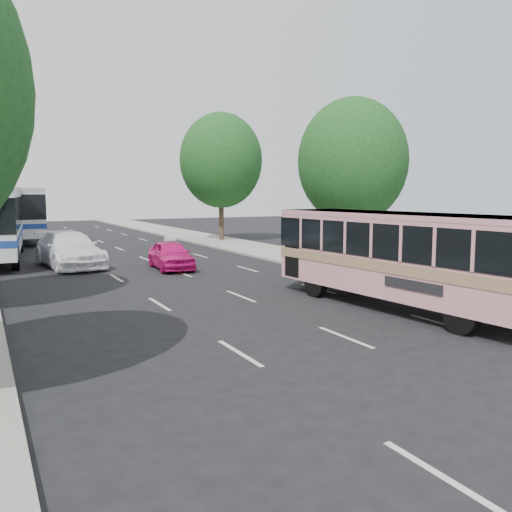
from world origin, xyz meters
TOP-DOWN VIEW (x-y plane):
  - ground at (0.00, 0.00)m, footprint 120.00×120.00m
  - sidewalk_right at (8.50, 20.00)m, footprint 4.00×90.00m
  - tree_right_near at (8.78, 7.94)m, footprint 5.10×5.10m
  - tree_right_far at (9.08, 23.94)m, footprint 6.00×6.00m
  - pink_bus at (4.50, 0.09)m, footprint 3.12×9.42m
  - pink_taxi at (1.00, 11.58)m, footprint 1.89×4.06m
  - white_pickup at (-3.11, 14.50)m, footprint 3.01×6.01m
  - tour_coach_rear at (-4.50, 31.37)m, footprint 3.06×13.06m
  - taxi_roof_sign at (1.00, 11.58)m, footprint 0.56×0.22m

SIDE VIEW (x-z plane):
  - ground at x=0.00m, z-range 0.00..0.00m
  - sidewalk_right at x=8.50m, z-range 0.00..0.12m
  - pink_taxi at x=1.00m, z-range 0.00..1.34m
  - white_pickup at x=-3.11m, z-range 0.00..1.68m
  - taxi_roof_sign at x=1.00m, z-range 1.34..1.52m
  - pink_bus at x=4.50m, z-range 0.36..3.31m
  - tour_coach_rear at x=-4.50m, z-range 0.40..4.29m
  - tree_right_near at x=8.78m, z-range 1.23..9.18m
  - tree_right_far at x=9.08m, z-range 1.45..10.80m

